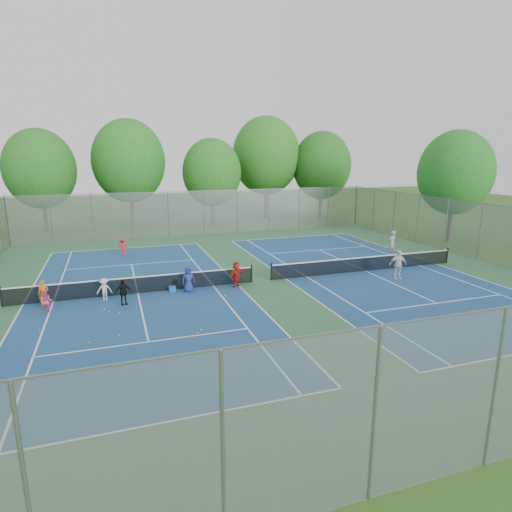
{
  "coord_description": "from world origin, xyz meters",
  "views": [
    {
      "loc": [
        -7.99,
        -22.57,
        7.25
      ],
      "look_at": [
        0.0,
        1.0,
        1.3
      ],
      "focal_mm": 30.0,
      "sensor_mm": 36.0,
      "label": 1
    }
  ],
  "objects_px": {
    "net_left": "(137,285)",
    "net_right": "(366,264)",
    "ball_crate": "(172,289)",
    "ball_hopper": "(175,283)",
    "instructor": "(392,243)"
  },
  "relations": [
    {
      "from": "net_right",
      "to": "ball_crate",
      "type": "distance_m",
      "value": 12.21
    },
    {
      "from": "ball_crate",
      "to": "ball_hopper",
      "type": "height_order",
      "value": "ball_hopper"
    },
    {
      "from": "net_left",
      "to": "net_right",
      "type": "xyz_separation_m",
      "value": [
        14.0,
        0.0,
        0.0
      ]
    },
    {
      "from": "net_left",
      "to": "net_right",
      "type": "relative_size",
      "value": 1.0
    },
    {
      "from": "net_left",
      "to": "net_right",
      "type": "distance_m",
      "value": 14.0
    },
    {
      "from": "net_left",
      "to": "ball_crate",
      "type": "relative_size",
      "value": 37.01
    },
    {
      "from": "ball_hopper",
      "to": "ball_crate",
      "type": "bearing_deg",
      "value": -110.46
    },
    {
      "from": "ball_crate",
      "to": "instructor",
      "type": "distance_m",
      "value": 16.8
    },
    {
      "from": "net_left",
      "to": "ball_hopper",
      "type": "xyz_separation_m",
      "value": [
        2.04,
        0.42,
        -0.18
      ]
    },
    {
      "from": "ball_crate",
      "to": "net_left",
      "type": "bearing_deg",
      "value": 172.16
    },
    {
      "from": "net_right",
      "to": "instructor",
      "type": "bearing_deg",
      "value": 36.92
    },
    {
      "from": "ball_hopper",
      "to": "instructor",
      "type": "xyz_separation_m",
      "value": [
        16.18,
        2.75,
        0.65
      ]
    },
    {
      "from": "ball_hopper",
      "to": "net_right",
      "type": "bearing_deg",
      "value": -2.02
    },
    {
      "from": "ball_hopper",
      "to": "instructor",
      "type": "relative_size",
      "value": 0.3
    },
    {
      "from": "net_left",
      "to": "ball_hopper",
      "type": "relative_size",
      "value": 23.44
    }
  ]
}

